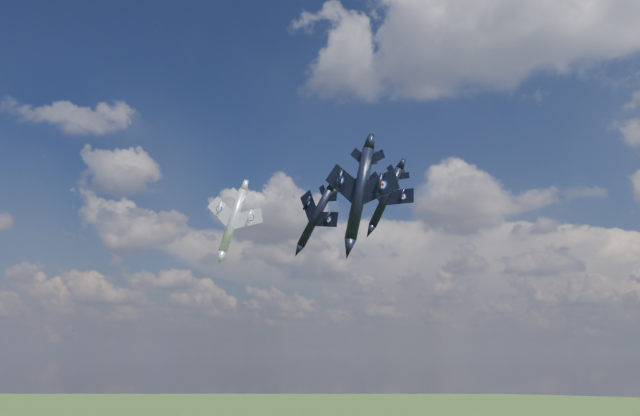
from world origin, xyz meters
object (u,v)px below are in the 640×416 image
at_px(jet_lead_navy, 315,218).
at_px(jet_right_navy, 360,194).
at_px(jet_left_silver, 233,221).
at_px(jet_high_navy, 386,197).

bearing_deg(jet_lead_navy, jet_right_navy, -26.21).
xyz_separation_m(jet_lead_navy, jet_left_silver, (-19.53, 8.73, 3.04)).
xyz_separation_m(jet_lead_navy, jet_high_navy, (5.45, 14.24, 5.61)).
distance_m(jet_right_navy, jet_left_silver, 35.62).
relative_size(jet_right_navy, jet_left_silver, 1.02).
distance_m(jet_lead_navy, jet_left_silver, 21.61).
bearing_deg(jet_right_navy, jet_high_navy, 111.85).
relative_size(jet_high_navy, jet_left_silver, 0.93).
distance_m(jet_right_navy, jet_high_navy, 25.32).
height_order(jet_right_navy, jet_left_silver, jet_left_silver).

